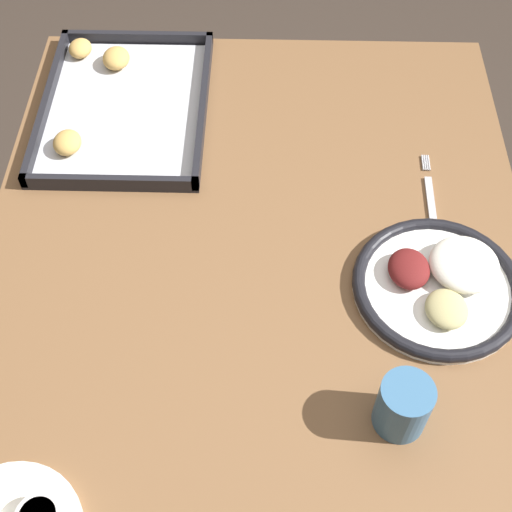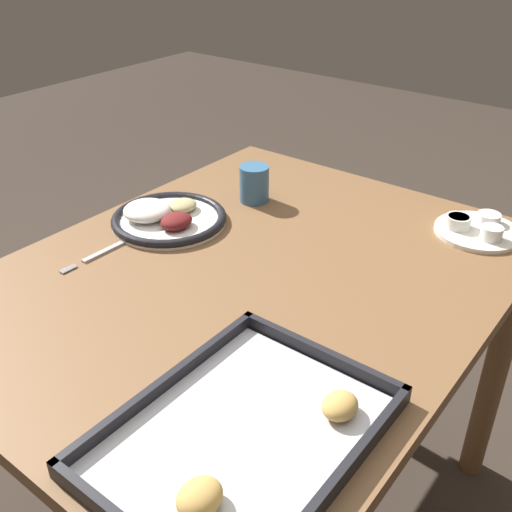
# 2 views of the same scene
# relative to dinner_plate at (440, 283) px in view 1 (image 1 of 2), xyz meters

# --- Properties ---
(ground_plane) EXTENTS (8.00, 8.00, 0.00)m
(ground_plane) POSITION_rel_dinner_plate_xyz_m (0.05, 0.28, -0.76)
(ground_plane) COLOR #382D26
(dining_table) EXTENTS (1.10, 0.87, 0.75)m
(dining_table) POSITION_rel_dinner_plate_xyz_m (0.05, 0.28, -0.13)
(dining_table) COLOR brown
(dining_table) RESTS_ON ground_plane
(dinner_plate) EXTENTS (0.26, 0.26, 0.05)m
(dinner_plate) POSITION_rel_dinner_plate_xyz_m (0.00, 0.00, 0.00)
(dinner_plate) COLOR white
(dinner_plate) RESTS_ON dining_table
(fork) EXTENTS (0.19, 0.02, 0.00)m
(fork) POSITION_rel_dinner_plate_xyz_m (0.17, -0.01, -0.01)
(fork) COLOR #B2B2B7
(fork) RESTS_ON dining_table
(baking_tray) EXTENTS (0.40, 0.30, 0.04)m
(baking_tray) POSITION_rel_dinner_plate_xyz_m (0.39, 0.54, -0.00)
(baking_tray) COLOR black
(baking_tray) RESTS_ON dining_table
(drinking_cup) EXTENTS (0.07, 0.07, 0.09)m
(drinking_cup) POSITION_rel_dinner_plate_xyz_m (-0.21, 0.08, 0.03)
(drinking_cup) COLOR #38668E
(drinking_cup) RESTS_ON dining_table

